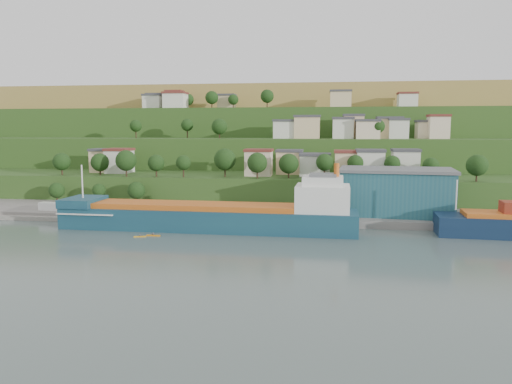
% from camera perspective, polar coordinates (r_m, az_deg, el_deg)
% --- Properties ---
extents(ground, '(500.00, 500.00, 0.00)m').
position_cam_1_polar(ground, '(120.13, -3.60, -5.17)').
color(ground, '#4C5D5A').
rests_on(ground, ground).
extents(quay, '(220.00, 26.00, 4.00)m').
position_cam_1_polar(quay, '(145.17, 6.46, -3.04)').
color(quay, slate).
rests_on(quay, ground).
extents(pebble_beach, '(40.00, 18.00, 2.40)m').
position_cam_1_polar(pebble_beach, '(160.19, -21.55, -2.54)').
color(pebble_beach, slate).
rests_on(pebble_beach, ground).
extents(hillside, '(360.00, 211.32, 96.00)m').
position_cam_1_polar(hillside, '(285.67, 3.37, 2.05)').
color(hillside, '#284719').
rests_on(hillside, ground).
extents(cargo_ship_near, '(76.47, 13.29, 19.61)m').
position_cam_1_polar(cargo_ship_near, '(128.37, -4.53, -2.95)').
color(cargo_ship_near, '#13344A').
rests_on(cargo_ship_near, ground).
extents(warehouse, '(32.64, 21.81, 12.80)m').
position_cam_1_polar(warehouse, '(145.16, 15.67, 0.10)').
color(warehouse, '#1F515F').
rests_on(warehouse, quay).
extents(caravan, '(6.71, 3.06, 3.07)m').
position_cam_1_polar(caravan, '(158.72, -22.39, -1.67)').
color(caravan, white).
rests_on(caravan, pebble_beach).
extents(dinghy, '(4.26, 2.34, 0.81)m').
position_cam_1_polar(dinghy, '(154.75, -19.69, -2.18)').
color(dinghy, silver).
rests_on(dinghy, pebble_beach).
extents(kayak_orange, '(3.43, 0.77, 0.85)m').
position_cam_1_polar(kayak_orange, '(123.71, -11.66, -4.82)').
color(kayak_orange, orange).
rests_on(kayak_orange, ground).
extents(kayak_yellow, '(2.92, 1.39, 0.73)m').
position_cam_1_polar(kayak_yellow, '(123.23, -13.13, -4.93)').
color(kayak_yellow, orange).
rests_on(kayak_yellow, ground).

